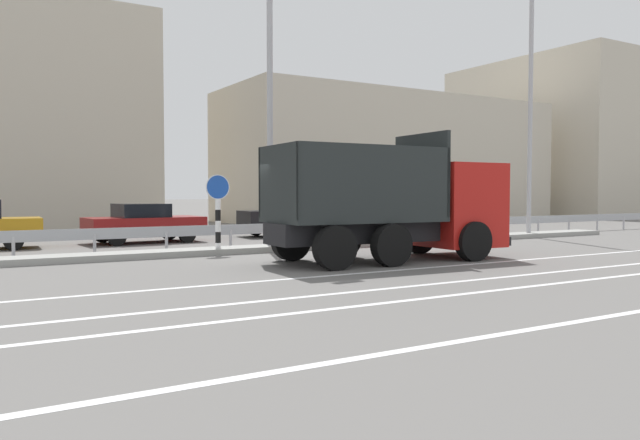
{
  "coord_description": "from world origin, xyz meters",
  "views": [
    {
      "loc": [
        -7.82,
        -15.04,
        1.78
      ],
      "look_at": [
        1.33,
        0.07,
        1.02
      ],
      "focal_mm": 35.0,
      "sensor_mm": 36.0,
      "label": 1
    }
  ],
  "objects": [
    {
      "name": "street_lamp_3",
      "position": [
        12.47,
        1.99,
        5.43
      ],
      "size": [
        0.72,
        2.28,
        9.86
      ],
      "color": "#ADADB2",
      "rests_on": "ground_plane"
    },
    {
      "name": "median_guardrail",
      "position": [
        0.0,
        3.39,
        0.57
      ],
      "size": [
        58.86,
        0.09,
        0.78
      ],
      "color": "#9EA0A5",
      "rests_on": "ground_plane"
    },
    {
      "name": "dump_truck",
      "position": [
        3.03,
        -1.97,
        1.3
      ],
      "size": [
        6.64,
        2.92,
        3.39
      ],
      "rotation": [
        0.0,
        0.0,
        -1.62
      ],
      "color": "red",
      "rests_on": "ground_plane"
    },
    {
      "name": "median_island",
      "position": [
        0.0,
        2.06,
        0.09
      ],
      "size": [
        32.37,
        1.1,
        0.18
      ],
      "primitive_type": "cube",
      "color": "gray",
      "rests_on": "ground_plane"
    },
    {
      "name": "street_lamp_2",
      "position": [
        0.72,
        1.8,
        4.9
      ],
      "size": [
        0.71,
        2.24,
        8.82
      ],
      "color": "#ADADB2",
      "rests_on": "ground_plane"
    },
    {
      "name": "parked_car_5",
      "position": [
        4.68,
        7.7,
        0.78
      ],
      "size": [
        4.53,
        2.06,
        1.55
      ],
      "rotation": [
        0.0,
        0.0,
        1.49
      ],
      "color": "black",
      "rests_on": "ground_plane"
    },
    {
      "name": "median_road_sign",
      "position": [
        -0.96,
        2.06,
        1.22
      ],
      "size": [
        0.73,
        0.16,
        2.32
      ],
      "color": "white",
      "rests_on": "ground_plane"
    },
    {
      "name": "ground_plane",
      "position": [
        0.0,
        0.0,
        0.0
      ],
      "size": [
        320.0,
        320.0,
        0.0
      ],
      "primitive_type": "plane",
      "color": "#605E5B"
    },
    {
      "name": "lane_strip_0",
      "position": [
        2.15,
        -3.72,
        0.0
      ],
      "size": [
        58.86,
        0.16,
        0.01
      ],
      "primitive_type": "cube",
      "color": "silver",
      "rests_on": "ground_plane"
    },
    {
      "name": "lane_strip_2",
      "position": [
        2.15,
        -7.02,
        0.0
      ],
      "size": [
        58.86,
        0.16,
        0.01
      ],
      "primitive_type": "cube",
      "color": "silver",
      "rests_on": "ground_plane"
    },
    {
      "name": "parked_car_4",
      "position": [
        -1.68,
        7.32,
        0.72
      ],
      "size": [
        4.12,
        2.17,
        1.41
      ],
      "rotation": [
        0.0,
        0.0,
        -1.52
      ],
      "color": "maroon",
      "rests_on": "ground_plane"
    },
    {
      "name": "background_building_1",
      "position": [
        17.78,
        18.38,
        4.03
      ],
      "size": [
        22.32,
        8.36,
        8.05
      ],
      "primitive_type": "cube",
      "color": "beige",
      "rests_on": "ground_plane"
    },
    {
      "name": "background_building_2",
      "position": [
        40.94,
        19.94,
        6.28
      ],
      "size": [
        19.27,
        15.66,
        12.55
      ],
      "primitive_type": "cube",
      "color": "beige",
      "rests_on": "ground_plane"
    },
    {
      "name": "lane_strip_1",
      "position": [
        2.15,
        -5.83,
        0.0
      ],
      "size": [
        58.86,
        0.16,
        0.01
      ],
      "primitive_type": "cube",
      "color": "silver",
      "rests_on": "ground_plane"
    }
  ]
}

